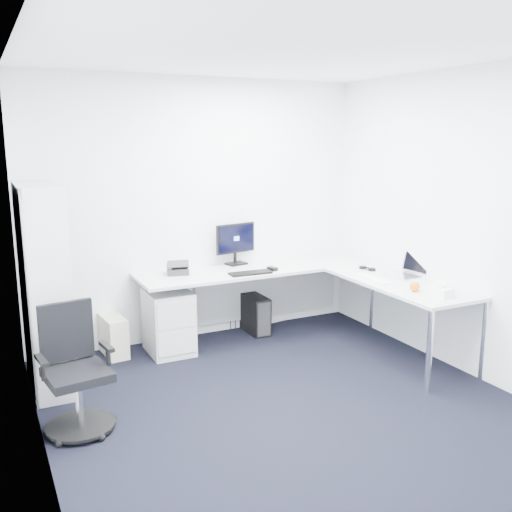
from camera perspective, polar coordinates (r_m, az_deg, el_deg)
name	(u,v)px	position (r m, az deg, el deg)	size (l,w,h in m)	color
ground	(299,417)	(4.56, 4.32, -15.72)	(4.20, 4.20, 0.00)	black
ceiling	(305,46)	(4.08, 4.94, 20.16)	(4.20, 4.20, 0.00)	white
wall_back	(199,211)	(5.99, -5.76, 4.54)	(3.60, 0.02, 2.70)	white
wall_left	(36,269)	(3.56, -21.16, -1.25)	(0.02, 4.20, 2.70)	white
wall_right	(483,227)	(5.26, 21.74, 2.73)	(0.02, 4.20, 2.70)	white
l_desk	(276,311)	(5.79, 2.03, -5.49)	(2.61, 1.46, 0.76)	#BDBFBF
drawer_pedestal	(169,322)	(5.73, -8.74, -6.51)	(0.41, 0.51, 0.63)	#BDBFBF
bookshelf	(45,288)	(5.09, -20.37, -2.99)	(0.34, 0.87, 1.74)	silver
task_chair	(77,371)	(4.35, -17.46, -10.92)	(0.52, 0.52, 0.93)	black
black_pc_tower	(255,314)	(6.26, -0.08, -5.83)	(0.19, 0.42, 0.41)	black
beige_pc_tower	(114,336)	(5.80, -14.05, -7.76)	(0.19, 0.41, 0.39)	beige
power_strip	(278,319)	(6.69, 2.21, -6.34)	(0.33, 0.06, 0.04)	white
monitor	(236,244)	(6.07, -2.01, 1.25)	(0.48, 0.15, 0.46)	black
black_keyboard	(250,273)	(5.69, -0.56, -1.71)	(0.42, 0.15, 0.02)	black
mouse	(272,269)	(5.85, 1.65, -1.28)	(0.07, 0.11, 0.03)	black
desk_phone	(178,267)	(5.74, -7.84, -1.09)	(0.20, 0.20, 0.14)	#28282B
laptop	(402,264)	(5.74, 14.40, -0.82)	(0.35, 0.34, 0.25)	silver
white_keyboard	(373,279)	(5.59, 11.65, -2.23)	(0.13, 0.46, 0.02)	white
headphones	(367,268)	(5.98, 11.08, -1.14)	(0.11, 0.18, 0.05)	black
orange_fruit	(415,287)	(5.24, 15.59, -2.97)	(0.09, 0.09, 0.09)	orange
tissue_box	(440,291)	(5.16, 17.93, -3.38)	(0.12, 0.23, 0.08)	white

